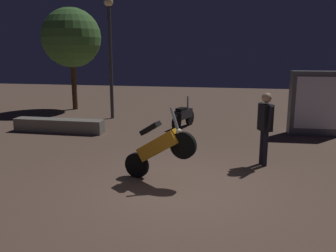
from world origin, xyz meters
TOP-DOWN VIEW (x-y plane):
  - ground_plane at (0.00, 0.00)m, footprint 40.00×40.00m
  - motorcycle_orange_foreground at (-0.51, 0.35)m, footprint 1.63×0.54m
  - motorcycle_black_parked_left at (-0.77, 5.69)m, footprint 0.59×1.61m
  - person_rider_beside at (1.76, 1.90)m, footprint 0.36×0.65m
  - streetlamp_near at (-3.93, 6.96)m, footprint 0.36×0.36m
  - tree_left_bg at (-6.46, 8.81)m, footprint 2.70×2.70m
  - kiosk_billboard at (3.61, 5.47)m, footprint 1.62×0.60m
  - planter_wall_low at (-4.87, 4.22)m, footprint 3.15×0.50m

SIDE VIEW (x-z plane):
  - ground_plane at x=0.00m, z-range 0.00..0.00m
  - planter_wall_low at x=-4.87m, z-range 0.00..0.45m
  - motorcycle_black_parked_left at x=-0.77m, z-range -0.12..0.99m
  - motorcycle_orange_foreground at x=-0.51m, z-range -0.07..1.56m
  - kiosk_billboard at x=3.61m, z-range 0.00..2.10m
  - person_rider_beside at x=1.76m, z-range 0.18..1.96m
  - streetlamp_near at x=-3.93m, z-range 0.66..5.44m
  - tree_left_bg at x=-6.46m, z-range 0.97..5.65m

